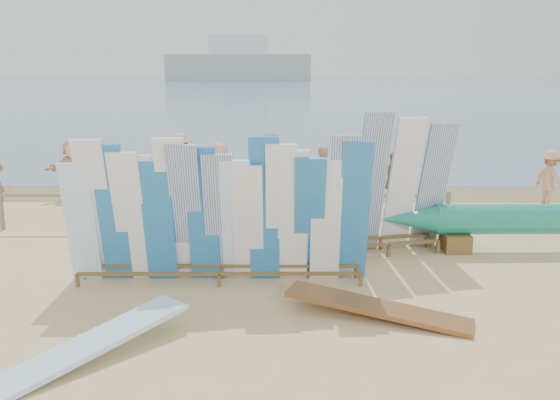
{
  "coord_description": "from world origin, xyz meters",
  "views": [
    {
      "loc": [
        2.35,
        -9.86,
        3.55
      ],
      "look_at": [
        2.27,
        1.66,
        1.0
      ],
      "focal_mm": 38.0,
      "sensor_mm": 36.0,
      "label": 1
    }
  ],
  "objects_px": {
    "beachgoer_4": "(173,175)",
    "side_surfboard_rack": "(388,190)",
    "beach_chair_left": "(232,207)",
    "outrigger_canoe": "(549,221)",
    "beachgoer_extra_0": "(550,180)",
    "stroller": "(231,201)",
    "beachgoer_5": "(271,164)",
    "flat_board_c": "(377,318)",
    "beachgoer_7": "(326,180)",
    "beachgoer_11": "(72,169)",
    "beachgoer_2": "(131,183)",
    "flat_board_b": "(93,357)",
    "beachgoer_10": "(393,183)",
    "beachgoer_3": "(181,165)",
    "main_surfboard_rack": "(220,217)",
    "beach_chair_right": "(186,208)",
    "vendor_table": "(334,240)",
    "beachgoer_6": "(219,180)"
  },
  "relations": [
    {
      "from": "beachgoer_4",
      "to": "side_surfboard_rack",
      "type": "bearing_deg",
      "value": -21.48
    },
    {
      "from": "beach_chair_left",
      "to": "outrigger_canoe",
      "type": "bearing_deg",
      "value": -22.33
    },
    {
      "from": "beachgoer_extra_0",
      "to": "stroller",
      "type": "bearing_deg",
      "value": 79.89
    },
    {
      "from": "beachgoer_5",
      "to": "flat_board_c",
      "type": "bearing_deg",
      "value": 2.19
    },
    {
      "from": "beachgoer_extra_0",
      "to": "beachgoer_7",
      "type": "height_order",
      "value": "beachgoer_7"
    },
    {
      "from": "beachgoer_11",
      "to": "beachgoer_2",
      "type": "distance_m",
      "value": 3.07
    },
    {
      "from": "outrigger_canoe",
      "to": "beachgoer_2",
      "type": "height_order",
      "value": "beachgoer_2"
    },
    {
      "from": "outrigger_canoe",
      "to": "beachgoer_7",
      "type": "height_order",
      "value": "beachgoer_7"
    },
    {
      "from": "flat_board_b",
      "to": "beachgoer_extra_0",
      "type": "bearing_deg",
      "value": 81.56
    },
    {
      "from": "flat_board_c",
      "to": "beachgoer_10",
      "type": "height_order",
      "value": "beachgoer_10"
    },
    {
      "from": "side_surfboard_rack",
      "to": "beachgoer_3",
      "type": "distance_m",
      "value": 7.29
    },
    {
      "from": "beachgoer_5",
      "to": "beachgoer_11",
      "type": "distance_m",
      "value": 5.61
    },
    {
      "from": "stroller",
      "to": "beach_chair_left",
      "type": "bearing_deg",
      "value": 97.91
    },
    {
      "from": "main_surfboard_rack",
      "to": "beach_chair_right",
      "type": "distance_m",
      "value": 4.62
    },
    {
      "from": "beachgoer_7",
      "to": "beachgoer_4",
      "type": "distance_m",
      "value": 3.84
    },
    {
      "from": "main_surfboard_rack",
      "to": "beachgoer_3",
      "type": "height_order",
      "value": "main_surfboard_rack"
    },
    {
      "from": "beachgoer_4",
      "to": "beachgoer_10",
      "type": "bearing_deg",
      "value": 12.31
    },
    {
      "from": "beachgoer_7",
      "to": "beachgoer_10",
      "type": "distance_m",
      "value": 1.67
    },
    {
      "from": "beachgoer_11",
      "to": "beachgoer_10",
      "type": "bearing_deg",
      "value": -45.12
    },
    {
      "from": "main_surfboard_rack",
      "to": "stroller",
      "type": "xyz_separation_m",
      "value": [
        -0.21,
        4.26,
        -0.67
      ]
    },
    {
      "from": "outrigger_canoe",
      "to": "vendor_table",
      "type": "relative_size",
      "value": 5.78
    },
    {
      "from": "vendor_table",
      "to": "beachgoer_2",
      "type": "bearing_deg",
      "value": 139.9
    },
    {
      "from": "outrigger_canoe",
      "to": "beachgoer_11",
      "type": "xyz_separation_m",
      "value": [
        -11.22,
        5.04,
        0.2
      ]
    },
    {
      "from": "flat_board_c",
      "to": "beachgoer_6",
      "type": "relative_size",
      "value": 1.47
    },
    {
      "from": "side_surfboard_rack",
      "to": "outrigger_canoe",
      "type": "distance_m",
      "value": 3.32
    },
    {
      "from": "beachgoer_6",
      "to": "main_surfboard_rack",
      "type": "bearing_deg",
      "value": 69.5
    },
    {
      "from": "beachgoer_3",
      "to": "beachgoer_7",
      "type": "height_order",
      "value": "beachgoer_3"
    },
    {
      "from": "beach_chair_right",
      "to": "beachgoer_3",
      "type": "distance_m",
      "value": 2.81
    },
    {
      "from": "outrigger_canoe",
      "to": "beach_chair_right",
      "type": "distance_m",
      "value": 8.0
    },
    {
      "from": "side_surfboard_rack",
      "to": "beachgoer_7",
      "type": "relative_size",
      "value": 1.65
    },
    {
      "from": "stroller",
      "to": "beachgoer_3",
      "type": "bearing_deg",
      "value": 128.38
    },
    {
      "from": "flat_board_b",
      "to": "beach_chair_left",
      "type": "height_order",
      "value": "beach_chair_left"
    },
    {
      "from": "side_surfboard_rack",
      "to": "beachgoer_6",
      "type": "relative_size",
      "value": 1.52
    },
    {
      "from": "beach_chair_left",
      "to": "beachgoer_extra_0",
      "type": "height_order",
      "value": "beachgoer_extra_0"
    },
    {
      "from": "flat_board_b",
      "to": "beachgoer_10",
      "type": "relative_size",
      "value": 1.73
    },
    {
      "from": "beach_chair_right",
      "to": "beachgoer_2",
      "type": "relative_size",
      "value": 0.6
    },
    {
      "from": "beachgoer_extra_0",
      "to": "beachgoer_4",
      "type": "bearing_deg",
      "value": 73.29
    },
    {
      "from": "flat_board_c",
      "to": "beachgoer_11",
      "type": "xyz_separation_m",
      "value": [
        -7.34,
        8.37,
        0.81
      ]
    },
    {
      "from": "beachgoer_6",
      "to": "side_surfboard_rack",
      "type": "bearing_deg",
      "value": 113.95
    },
    {
      "from": "beachgoer_11",
      "to": "vendor_table",
      "type": "bearing_deg",
      "value": -71.74
    },
    {
      "from": "beach_chair_right",
      "to": "stroller",
      "type": "xyz_separation_m",
      "value": [
        1.08,
        -0.1,
        0.19
      ]
    },
    {
      "from": "side_surfboard_rack",
      "to": "beachgoer_3",
      "type": "relative_size",
      "value": 1.56
    },
    {
      "from": "side_surfboard_rack",
      "to": "outrigger_canoe",
      "type": "relative_size",
      "value": 0.42
    },
    {
      "from": "beachgoer_11",
      "to": "beachgoer_4",
      "type": "bearing_deg",
      "value": -61.28
    },
    {
      "from": "side_surfboard_rack",
      "to": "beachgoer_2",
      "type": "height_order",
      "value": "side_surfboard_rack"
    },
    {
      "from": "beach_chair_right",
      "to": "beachgoer_7",
      "type": "xyz_separation_m",
      "value": [
        3.39,
        0.63,
        0.56
      ]
    },
    {
      "from": "main_surfboard_rack",
      "to": "beachgoer_extra_0",
      "type": "bearing_deg",
      "value": 33.71
    },
    {
      "from": "outrigger_canoe",
      "to": "beachgoer_4",
      "type": "bearing_deg",
      "value": 156.65
    },
    {
      "from": "flat_board_b",
      "to": "beachgoer_4",
      "type": "relative_size",
      "value": 1.44
    },
    {
      "from": "beach_chair_right",
      "to": "beachgoer_extra_0",
      "type": "xyz_separation_m",
      "value": [
        9.17,
        1.05,
        0.5
      ]
    }
  ]
}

